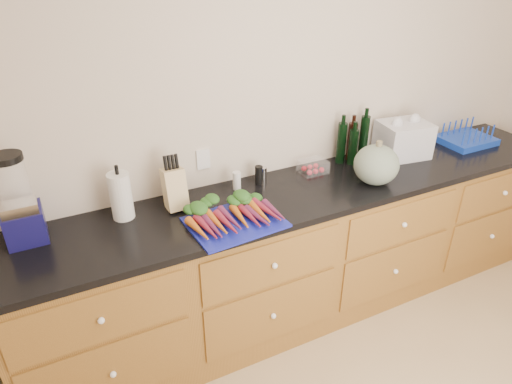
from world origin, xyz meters
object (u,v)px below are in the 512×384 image
cutting_board (235,222)px  paper_towel (121,196)px  squash (376,165)px  tomato_box (313,167)px  carrots (232,213)px  dish_rack (466,138)px  knife_block (175,189)px  blender_appliance (19,205)px

cutting_board → paper_towel: (-0.51, 0.32, 0.12)m
squash → tomato_box: (-0.26, 0.29, -0.08)m
carrots → squash: 0.95m
cutting_board → dish_rack: (1.95, 0.24, 0.03)m
carrots → dish_rack: dish_rack is taller
cutting_board → knife_block: (-0.22, 0.30, 0.11)m
carrots → knife_block: (-0.22, 0.26, 0.07)m
dish_rack → cutting_board: bearing=-173.0°
knife_block → dish_rack: (2.17, -0.06, -0.08)m
cutting_board → knife_block: bearing=126.8°
carrots → blender_appliance: size_ratio=1.00×
carrots → squash: bearing=-0.3°
knife_block → tomato_box: (0.91, 0.03, -0.07)m
carrots → tomato_box: bearing=22.5°
blender_appliance → tomato_box: (1.67, 0.01, -0.16)m
cutting_board → tomato_box: bearing=25.6°
cutting_board → tomato_box: tomato_box is taller
cutting_board → carrots: (0.00, 0.04, 0.03)m
squash → carrots: bearing=179.7°
squash → blender_appliance: bearing=171.8°
knife_block → blender_appliance: bearing=178.7°
cutting_board → paper_towel: size_ratio=1.86×
blender_appliance → squash: bearing=-8.2°
squash → knife_block: size_ratio=1.19×
squash → tomato_box: 0.40m
paper_towel → tomato_box: paper_towel is taller
carrots → knife_block: bearing=131.2°
carrots → paper_towel: paper_towel is taller
dish_rack → squash: bearing=-168.7°
carrots → paper_towel: size_ratio=1.78×
cutting_board → tomato_box: 0.77m
cutting_board → paper_towel: 0.61m
dish_rack → knife_block: bearing=178.4°
knife_block → tomato_box: bearing=1.9°
carrots → blender_appliance: blender_appliance is taller
carrots → knife_block: size_ratio=2.02×
cutting_board → carrots: bearing=90.0°
carrots → cutting_board: bearing=-90.0°
knife_block → tomato_box: 0.92m
paper_towel → knife_block: size_ratio=1.14×
squash → tomato_box: size_ratio=1.62×
carrots → tomato_box: same height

